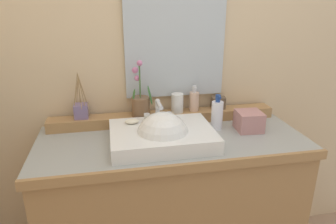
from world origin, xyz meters
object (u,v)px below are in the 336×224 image
(tissue_box, at_px, (249,121))
(lotion_bottle, at_px, (217,114))
(soap_bar, at_px, (132,121))
(potted_plant, at_px, (140,103))
(trinket_box, at_px, (218,102))
(sink_basin, at_px, (162,137))
(soap_dispenser, at_px, (194,101))
(tumbler_cup, at_px, (177,103))
(reed_diffuser, at_px, (81,110))

(tissue_box, bearing_deg, lotion_bottle, 162.16)
(soap_bar, bearing_deg, tissue_box, -3.33)
(potted_plant, bearing_deg, soap_bar, -113.13)
(trinket_box, bearing_deg, sink_basin, -132.81)
(soap_dispenser, xyz_separation_m, lotion_bottle, (0.09, -0.14, -0.04))
(soap_dispenser, xyz_separation_m, trinket_box, (0.15, 0.01, -0.03))
(trinket_box, bearing_deg, potted_plant, -165.37)
(potted_plant, distance_m, lotion_bottle, 0.42)
(tumbler_cup, bearing_deg, tissue_box, -28.51)
(soap_dispenser, relative_size, trinket_box, 1.89)
(lotion_bottle, bearing_deg, potted_plant, 162.33)
(tissue_box, bearing_deg, potted_plant, 162.28)
(trinket_box, bearing_deg, soap_dispenser, -164.15)
(reed_diffuser, xyz_separation_m, lotion_bottle, (0.71, -0.15, -0.02))
(potted_plant, distance_m, tumbler_cup, 0.21)
(reed_diffuser, relative_size, lotion_bottle, 1.30)
(soap_bar, xyz_separation_m, reed_diffuser, (-0.25, 0.17, 0.02))
(lotion_bottle, bearing_deg, tumbler_cup, 143.74)
(lotion_bottle, bearing_deg, tissue_box, -17.84)
(tumbler_cup, xyz_separation_m, tissue_box, (0.35, -0.19, -0.06))
(trinket_box, height_order, lotion_bottle, lotion_bottle)
(potted_plant, xyz_separation_m, reed_diffuser, (-0.31, 0.03, -0.03))
(soap_bar, distance_m, potted_plant, 0.16)
(sink_basin, height_order, tissue_box, sink_basin)
(potted_plant, bearing_deg, sink_basin, -73.31)
(trinket_box, bearing_deg, reed_diffuser, -169.06)
(soap_bar, height_order, potted_plant, potted_plant)
(tumbler_cup, relative_size, tissue_box, 0.82)
(tissue_box, bearing_deg, soap_dispenser, 141.49)
(potted_plant, xyz_separation_m, tumbler_cup, (0.21, 0.01, -0.02))
(trinket_box, xyz_separation_m, tissue_box, (0.10, -0.21, -0.04))
(tumbler_cup, distance_m, lotion_bottle, 0.23)
(potted_plant, relative_size, trinket_box, 3.93)
(sink_basin, xyz_separation_m, soap_bar, (-0.14, 0.11, 0.05))
(trinket_box, bearing_deg, tumbler_cup, -164.43)
(tumbler_cup, distance_m, tissue_box, 0.40)
(soap_bar, distance_m, reed_diffuser, 0.30)
(soap_bar, distance_m, soap_dispenser, 0.40)
(soap_bar, bearing_deg, reed_diffuser, 146.65)
(sink_basin, xyz_separation_m, trinket_box, (0.38, 0.29, 0.06))
(soap_bar, bearing_deg, tumbler_cup, 29.67)
(trinket_box, xyz_separation_m, lotion_bottle, (-0.06, -0.16, -0.01))
(potted_plant, distance_m, soap_dispenser, 0.31)
(sink_basin, distance_m, tissue_box, 0.48)
(potted_plant, xyz_separation_m, lotion_bottle, (0.39, -0.13, -0.05))
(sink_basin, xyz_separation_m, soap_dispenser, (0.23, 0.27, 0.08))
(soap_bar, relative_size, tissue_box, 0.54)
(trinket_box, distance_m, lotion_bottle, 0.17)
(soap_dispenser, bearing_deg, tissue_box, -38.51)
(reed_diffuser, xyz_separation_m, tissue_box, (0.87, -0.20, -0.05))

